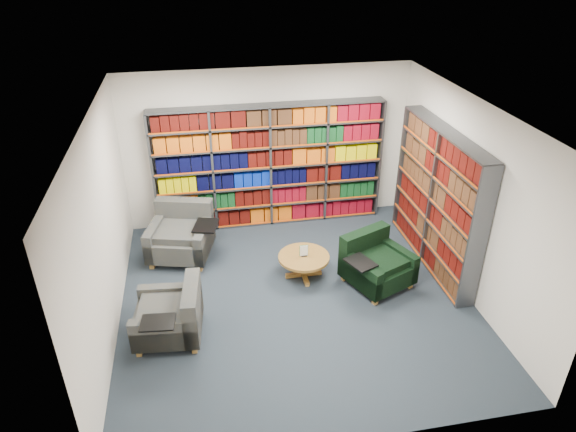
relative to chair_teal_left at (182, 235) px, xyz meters
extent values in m
cube|color=black|center=(1.60, -1.54, -0.35)|extent=(5.00, 5.00, 0.01)
cube|color=white|center=(1.60, -1.54, 2.46)|extent=(5.00, 5.00, 0.01)
cube|color=silver|center=(1.60, 0.97, 1.05)|extent=(5.00, 0.01, 2.80)
cube|color=silver|center=(1.60, -4.04, 1.05)|extent=(5.00, 0.01, 2.80)
cube|color=silver|center=(-0.91, -1.54, 1.05)|extent=(0.01, 5.00, 2.80)
cube|color=silver|center=(4.10, -1.54, 1.05)|extent=(0.01, 5.00, 2.80)
cube|color=#47494F|center=(1.60, 0.80, 0.75)|extent=(4.00, 0.28, 2.20)
cube|color=silver|center=(1.60, 0.93, 0.75)|extent=(4.00, 0.02, 2.20)
cube|color=#D84C0A|center=(1.60, 0.67, 0.75)|extent=(4.00, 0.01, 2.20)
cube|color=#0B3816|center=(1.60, 0.80, -0.17)|extent=(3.88, 0.21, 0.29)
cube|color=#CF500A|center=(1.60, 0.80, 0.20)|extent=(3.88, 0.21, 0.29)
cube|color=#CFBA00|center=(1.60, 0.80, 0.56)|extent=(3.88, 0.21, 0.29)
cube|color=black|center=(1.60, 0.80, 0.93)|extent=(3.88, 0.21, 0.29)
cube|color=#CF500A|center=(1.60, 0.80, 1.30)|extent=(3.88, 0.21, 0.29)
cube|color=#3D0804|center=(1.60, 0.80, 1.66)|extent=(3.88, 0.21, 0.29)
cube|color=#47494F|center=(3.94, -0.94, 0.75)|extent=(0.28, 2.50, 2.20)
cube|color=silver|center=(4.07, -0.94, 0.75)|extent=(0.02, 2.50, 2.20)
cube|color=#D84C0A|center=(3.81, -0.94, 0.75)|extent=(0.02, 2.50, 2.20)
cube|color=#3D0804|center=(3.94, -0.94, -0.17)|extent=(0.21, 2.38, 0.29)
cube|color=#3D0804|center=(3.94, -0.94, 0.20)|extent=(0.21, 2.38, 0.29)
cube|color=#3D0804|center=(3.94, -0.94, 0.56)|extent=(0.21, 2.38, 0.29)
cube|color=#3F2312|center=(3.94, -0.94, 0.93)|extent=(0.21, 2.38, 0.29)
cube|color=#3F2312|center=(3.94, -0.94, 1.30)|extent=(0.21, 2.38, 0.29)
cube|color=#3F2312|center=(3.94, -0.94, 1.66)|extent=(0.21, 2.38, 0.29)
cube|color=black|center=(-0.03, -0.09, -0.07)|extent=(1.16, 1.16, 0.34)
cube|color=black|center=(0.07, 0.27, 0.14)|extent=(0.97, 0.45, 0.76)
cube|color=black|center=(-0.41, 0.02, 0.01)|extent=(0.39, 0.95, 0.50)
cube|color=black|center=(0.36, -0.19, 0.01)|extent=(0.39, 0.95, 0.50)
cube|color=black|center=(0.40, -0.26, 0.28)|extent=(0.47, 0.54, 0.03)
cube|color=olive|center=(-0.50, -0.36, -0.30)|extent=(0.09, 0.09, 0.11)
cube|color=olive|center=(0.25, -0.57, -0.30)|extent=(0.09, 0.09, 0.11)
cube|color=olive|center=(-0.30, 0.39, -0.30)|extent=(0.09, 0.09, 0.11)
cube|color=olive|center=(0.45, 0.19, -0.30)|extent=(0.09, 0.09, 0.11)
cube|color=black|center=(2.88, -1.42, -0.10)|extent=(1.13, 1.13, 0.30)
cube|color=black|center=(2.75, -1.12, 0.09)|extent=(0.86, 0.51, 0.68)
cube|color=black|center=(2.55, -1.56, -0.02)|extent=(0.46, 0.84, 0.46)
cube|color=black|center=(3.22, -1.28, -0.02)|extent=(0.46, 0.84, 0.46)
cube|color=black|center=(2.53, -1.63, 0.22)|extent=(0.46, 0.51, 0.02)
cube|color=olive|center=(2.70, -1.88, -0.30)|extent=(0.09, 0.09, 0.10)
cube|color=olive|center=(3.35, -1.60, -0.30)|extent=(0.09, 0.09, 0.10)
cube|color=olive|center=(2.42, -1.24, -0.30)|extent=(0.09, 0.09, 0.10)
cube|color=olive|center=(3.07, -0.96, -0.30)|extent=(0.09, 0.09, 0.10)
cube|color=black|center=(-0.20, -2.01, -0.10)|extent=(0.93, 0.93, 0.30)
cube|color=black|center=(0.13, -2.04, 0.09)|extent=(0.27, 0.86, 0.68)
cube|color=black|center=(-0.16, -1.65, -0.03)|extent=(0.86, 0.22, 0.45)
cube|color=black|center=(-0.24, -2.36, -0.03)|extent=(0.86, 0.22, 0.45)
cube|color=black|center=(-0.29, -2.40, 0.22)|extent=(0.44, 0.36, 0.02)
cube|color=olive|center=(-0.51, -1.63, -0.30)|extent=(0.07, 0.07, 0.09)
cube|color=olive|center=(-0.58, -2.32, -0.30)|extent=(0.07, 0.07, 0.09)
cube|color=olive|center=(0.18, -1.69, -0.30)|extent=(0.07, 0.07, 0.09)
cube|color=olive|center=(0.11, -2.39, -0.30)|extent=(0.07, 0.07, 0.09)
cylinder|color=olive|center=(1.83, -1.02, 0.00)|extent=(0.79, 0.79, 0.04)
cylinder|color=olive|center=(1.83, -1.02, -0.17)|extent=(0.11, 0.11, 0.32)
cube|color=olive|center=(1.83, -1.02, -0.31)|extent=(0.57, 0.07, 0.05)
cube|color=olive|center=(1.83, -1.02, -0.31)|extent=(0.07, 0.57, 0.05)
cube|color=black|center=(1.83, -1.02, 0.03)|extent=(0.09, 0.04, 0.01)
cube|color=white|center=(1.83, -1.02, 0.12)|extent=(0.12, 0.01, 0.18)
cube|color=#145926|center=(1.83, -1.01, 0.12)|extent=(0.14, 0.00, 0.19)
camera|label=1|loc=(0.38, -7.43, 4.36)|focal=32.00mm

